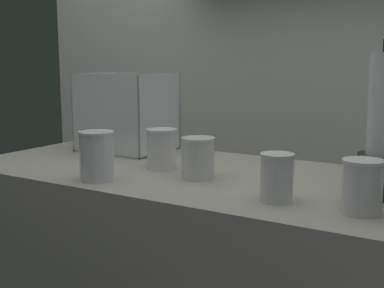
# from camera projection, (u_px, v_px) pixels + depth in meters

# --- Properties ---
(back_wall_unit) EXTENTS (2.60, 0.24, 2.50)m
(back_wall_unit) POSITION_uv_depth(u_px,v_px,m) (289.00, 50.00, 2.07)
(back_wall_unit) COLOR silver
(back_wall_unit) RESTS_ON ground_plane
(carrot_display_bin) EXTENTS (0.30, 0.25, 0.28)m
(carrot_display_bin) POSITION_uv_depth(u_px,v_px,m) (128.00, 126.00, 1.81)
(carrot_display_bin) COLOR white
(carrot_display_bin) RESTS_ON counter
(juice_cup_orange_far_left) EXTENTS (0.09, 0.09, 0.13)m
(juice_cup_orange_far_left) POSITION_uv_depth(u_px,v_px,m) (97.00, 159.00, 1.36)
(juice_cup_orange_far_left) COLOR white
(juice_cup_orange_far_left) RESTS_ON counter
(juice_cup_beet_left) EXTENTS (0.09, 0.09, 0.12)m
(juice_cup_beet_left) POSITION_uv_depth(u_px,v_px,m) (162.00, 151.00, 1.50)
(juice_cup_beet_left) COLOR white
(juice_cup_beet_left) RESTS_ON counter
(juice_cup_mango_middle) EXTENTS (0.09, 0.09, 0.11)m
(juice_cup_mango_middle) POSITION_uv_depth(u_px,v_px,m) (198.00, 161.00, 1.38)
(juice_cup_mango_middle) COLOR white
(juice_cup_mango_middle) RESTS_ON counter
(juice_cup_carrot_right) EXTENTS (0.08, 0.08, 0.11)m
(juice_cup_carrot_right) POSITION_uv_depth(u_px,v_px,m) (277.00, 180.00, 1.16)
(juice_cup_carrot_right) COLOR white
(juice_cup_carrot_right) RESTS_ON counter
(juice_cup_carrot_far_right) EXTENTS (0.09, 0.09, 0.12)m
(juice_cup_carrot_far_right) POSITION_uv_depth(u_px,v_px,m) (362.00, 190.00, 1.06)
(juice_cup_carrot_far_right) COLOR white
(juice_cup_carrot_far_right) RESTS_ON counter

